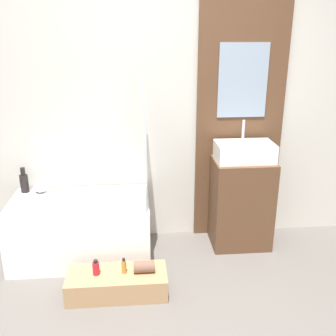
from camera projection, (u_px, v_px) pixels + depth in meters
The scene contains 12 objects.
wall_tiled_back at pixel (149, 104), 3.53m from camera, with size 4.20×0.06×2.60m, color beige.
wall_wood_accent at pixel (241, 103), 3.54m from camera, with size 0.80×0.04×2.60m.
bathtub at pixel (81, 228), 3.47m from camera, with size 1.19×0.65×0.54m.
glass_shower_screen at pixel (144, 145), 3.18m from camera, with size 0.01×0.46×1.02m, color silver.
wooden_step_bench at pixel (117, 283), 3.03m from camera, with size 0.77×0.32×0.18m, color #A87F56.
vanity_cabinet at pixel (241, 203), 3.64m from camera, with size 0.53×0.40×0.83m, color brown.
sink at pixel (245, 152), 3.47m from camera, with size 0.51×0.31×0.35m.
vase_tall_dark at pixel (24, 182), 3.53m from camera, with size 0.07×0.07×0.23m.
vase_round_light at pixel (41, 186), 3.54m from camera, with size 0.12×0.12×0.12m, color silver.
bottle_soap_primary at pixel (96, 268), 2.97m from camera, with size 0.05×0.05×0.12m.
bottle_soap_secondary at pixel (124, 266), 2.98m from camera, with size 0.04×0.04×0.13m.
towel_roll at pixel (144, 267), 3.00m from camera, with size 0.09×0.09×0.16m, color brown.
Camera 1 is at (-0.13, -1.94, 1.95)m, focal length 42.00 mm.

